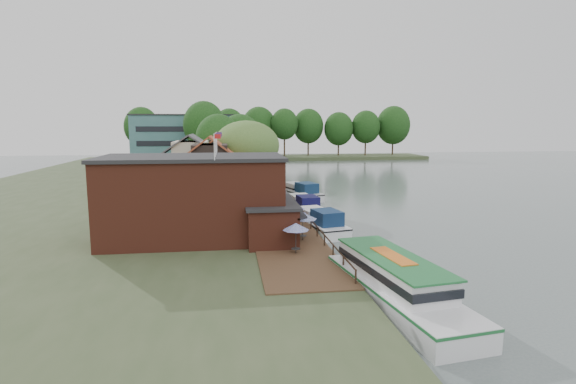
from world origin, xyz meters
name	(u,v)px	position (x,y,z in m)	size (l,w,h in m)	color
ground	(368,241)	(0.00, 0.00, 0.00)	(260.00, 260.00, 0.00)	#53605F
land_bank	(122,189)	(-30.00, 35.00, 0.50)	(50.00, 140.00, 1.00)	#384728
quay_deck	(273,212)	(-8.00, 10.00, 1.05)	(6.00, 50.00, 0.10)	#47301E
quay_rail	(296,207)	(-5.30, 10.50, 1.50)	(0.20, 49.00, 1.00)	black
pub	(217,197)	(-14.00, -1.00, 4.65)	(20.00, 11.00, 7.30)	maroon
hotel_block	(189,140)	(-22.00, 70.00, 7.15)	(25.40, 12.40, 12.30)	#38666B
cottage_a	(211,172)	(-15.00, 14.00, 5.25)	(8.60, 7.60, 8.50)	black
cottage_b	(192,165)	(-18.00, 24.00, 5.25)	(9.60, 8.60, 8.50)	beige
cottage_c	(221,160)	(-14.00, 33.00, 5.25)	(7.60, 7.60, 8.50)	black
willow	(247,161)	(-10.50, 19.00, 6.21)	(8.60, 8.60, 10.43)	#476B2D
umbrella_0	(296,238)	(-7.97, -6.94, 2.29)	(2.05, 2.05, 2.38)	navy
umbrella_1	(303,226)	(-6.78, -3.02, 2.29)	(2.43, 2.43, 2.38)	navy
umbrella_2	(294,221)	(-7.14, -0.62, 2.29)	(2.20, 2.20, 2.38)	navy
umbrella_3	(292,216)	(-6.99, 1.56, 2.29)	(2.40, 2.40, 2.38)	navy
umbrella_4	(286,209)	(-7.19, 4.86, 2.29)	(2.03, 2.03, 2.38)	#1B2397
umbrella_5	(282,205)	(-7.34, 7.21, 2.29)	(2.14, 2.14, 2.38)	navy
cruiser_0	(319,219)	(-3.83, 4.39, 1.27)	(3.35, 10.37, 2.53)	white
cruiser_1	(304,203)	(-3.76, 14.15, 1.22)	(3.24, 10.02, 2.43)	silver
cruiser_2	(300,190)	(-2.34, 25.17, 1.29)	(3.40, 10.51, 2.57)	silver
tour_boat	(397,282)	(-3.02, -15.07, 1.49)	(3.85, 13.65, 2.98)	silver
swan	(397,279)	(-1.48, -11.17, 0.22)	(0.44, 0.44, 0.44)	white
bank_tree_0	(219,147)	(-14.52, 41.05, 6.89)	(8.18, 8.18, 11.77)	#143811
bank_tree_1	(240,145)	(-10.50, 48.00, 6.98)	(8.78, 8.78, 11.95)	#143811
bank_tree_2	(204,136)	(-17.83, 59.71, 8.47)	(9.00, 9.00, 14.95)	#143811
bank_tree_3	(209,135)	(-17.53, 79.29, 8.17)	(8.60, 8.60, 14.34)	#143811
bank_tree_4	(210,138)	(-17.66, 86.66, 7.12)	(8.35, 8.35, 12.23)	#143811
bank_tree_5	(221,136)	(-14.74, 93.68, 7.51)	(8.75, 8.75, 13.02)	#143811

